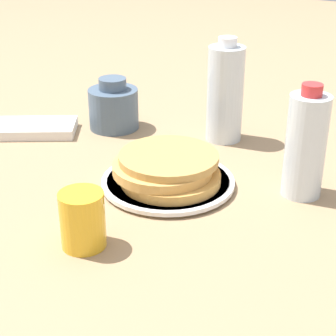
{
  "coord_description": "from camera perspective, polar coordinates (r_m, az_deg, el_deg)",
  "views": [
    {
      "loc": [
        -0.33,
        0.73,
        0.44
      ],
      "look_at": [
        0.02,
        -0.02,
        0.03
      ],
      "focal_mm": 60.0,
      "sensor_mm": 36.0,
      "label": 1
    }
  ],
  "objects": [
    {
      "name": "ground_plane",
      "position": [
        0.91,
        0.72,
        -2.6
      ],
      "size": [
        4.0,
        4.0,
        0.0
      ],
      "primitive_type": "plane",
      "color": "#9E7F5B"
    },
    {
      "name": "plate",
      "position": [
        0.93,
        0.0,
        -1.43
      ],
      "size": [
        0.22,
        0.22,
        0.01
      ],
      "color": "white",
      "rests_on": "ground_plane"
    },
    {
      "name": "pancake_stack",
      "position": [
        0.92,
        -0.08,
        -0.04
      ],
      "size": [
        0.18,
        0.18,
        0.04
      ],
      "color": "gold",
      "rests_on": "plate"
    },
    {
      "name": "juice_glass",
      "position": [
        0.77,
        -8.68,
        -5.22
      ],
      "size": [
        0.06,
        0.06,
        0.08
      ],
      "color": "yellow",
      "rests_on": "ground_plane"
    },
    {
      "name": "cream_jug",
      "position": [
        1.17,
        -5.55,
        6.21
      ],
      "size": [
        0.1,
        0.1,
        0.11
      ],
      "color": "#4C6075",
      "rests_on": "ground_plane"
    },
    {
      "name": "water_bottle_near",
      "position": [
        0.9,
        13.81,
        2.27
      ],
      "size": [
        0.06,
        0.06,
        0.18
      ],
      "color": "silver",
      "rests_on": "ground_plane"
    },
    {
      "name": "water_bottle_mid",
      "position": [
        1.09,
        5.83,
        7.57
      ],
      "size": [
        0.07,
        0.07,
        0.2
      ],
      "color": "silver",
      "rests_on": "ground_plane"
    },
    {
      "name": "napkin",
      "position": [
        1.18,
        -13.34,
        3.95
      ],
      "size": [
        0.19,
        0.15,
        0.02
      ],
      "color": "white",
      "rests_on": "ground_plane"
    }
  ]
}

